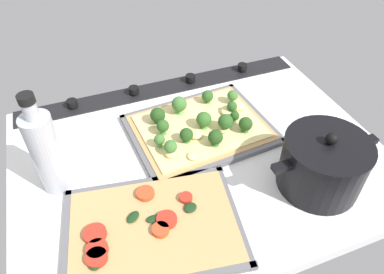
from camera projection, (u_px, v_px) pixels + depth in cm
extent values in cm
cube|color=white|center=(200.00, 159.00, 84.61)|extent=(84.67, 64.02, 3.00)
cube|color=black|center=(163.00, 88.00, 102.92)|extent=(81.28, 7.00, 0.80)
cylinder|color=black|center=(242.00, 67.00, 108.73)|extent=(2.80, 2.80, 1.80)
cylinder|color=black|center=(190.00, 78.00, 104.27)|extent=(2.80, 2.80, 1.80)
cylinder|color=black|center=(134.00, 90.00, 99.80)|extent=(2.80, 2.80, 1.80)
cylinder|color=black|center=(72.00, 103.00, 95.34)|extent=(2.80, 2.80, 1.80)
cube|color=slate|center=(200.00, 130.00, 89.42)|extent=(35.56, 28.95, 0.50)
cube|color=slate|center=(180.00, 102.00, 97.53)|extent=(33.60, 3.81, 1.30)
cube|color=slate|center=(225.00, 163.00, 80.77)|extent=(33.60, 3.81, 1.30)
cube|color=slate|center=(255.00, 112.00, 94.27)|extent=(3.25, 26.43, 1.30)
cube|color=slate|center=(139.00, 149.00, 84.02)|extent=(3.25, 26.43, 1.30)
cube|color=tan|center=(200.00, 128.00, 88.91)|extent=(32.98, 26.37, 1.00)
cube|color=#EFDB8C|center=(200.00, 126.00, 88.44)|extent=(30.30, 23.78, 0.40)
cone|color=#4D8B3F|center=(163.00, 131.00, 85.73)|extent=(1.65, 1.65, 1.26)
sphere|color=#2D5B23|center=(163.00, 126.00, 84.54)|extent=(3.00, 3.00, 3.00)
cone|color=#427635|center=(234.00, 120.00, 89.17)|extent=(1.31, 1.31, 0.91)
sphere|color=#264C1C|center=(235.00, 116.00, 88.26)|extent=(2.38, 2.38, 2.38)
cone|color=#427635|center=(245.00, 129.00, 86.44)|extent=(1.85, 1.85, 1.02)
sphere|color=#264C1C|center=(246.00, 124.00, 85.24)|extent=(3.37, 3.37, 3.37)
cone|color=#427635|center=(215.00, 142.00, 83.14)|extent=(1.91, 1.91, 1.03)
sphere|color=#264C1C|center=(215.00, 136.00, 81.91)|extent=(3.48, 3.48, 3.48)
cone|color=#4D8B3F|center=(207.00, 101.00, 95.01)|extent=(1.70, 1.70, 0.88)
sphere|color=#2D5B23|center=(208.00, 96.00, 93.92)|extent=(3.09, 3.09, 3.09)
cone|color=#68AD54|center=(181.00, 110.00, 91.65)|extent=(2.14, 2.14, 1.37)
sphere|color=#427533|center=(181.00, 104.00, 90.20)|extent=(3.89, 3.89, 3.89)
cone|color=#5B9F46|center=(204.00, 125.00, 87.51)|extent=(2.06, 2.06, 1.07)
sphere|color=#386B28|center=(204.00, 119.00, 86.20)|extent=(3.74, 3.74, 3.74)
cone|color=#68AD54|center=(232.00, 101.00, 94.70)|extent=(1.56, 1.56, 1.31)
sphere|color=#427533|center=(233.00, 96.00, 93.54)|extent=(2.83, 2.83, 2.83)
cone|color=#68AD54|center=(171.00, 152.00, 80.74)|extent=(1.66, 1.66, 1.08)
sphere|color=#427533|center=(170.00, 147.00, 79.61)|extent=(3.02, 3.02, 3.02)
cone|color=#427635|center=(158.00, 121.00, 88.77)|extent=(2.07, 2.07, 1.02)
sphere|color=#264C1C|center=(158.00, 115.00, 87.47)|extent=(3.76, 3.76, 3.76)
cone|color=#4D8B3F|center=(232.00, 111.00, 91.44)|extent=(1.42, 1.42, 1.22)
sphere|color=#2D5B23|center=(232.00, 107.00, 90.37)|extent=(2.57, 2.57, 2.57)
cone|color=#427635|center=(186.00, 140.00, 83.89)|extent=(1.76, 1.76, 0.82)
sphere|color=#264C1C|center=(186.00, 135.00, 82.79)|extent=(3.21, 3.21, 3.21)
cone|color=#4D8B3F|center=(225.00, 128.00, 86.92)|extent=(2.05, 2.05, 1.05)
sphere|color=#2D5B23|center=(226.00, 122.00, 85.62)|extent=(3.72, 3.72, 3.72)
cone|color=#68AD54|center=(160.00, 144.00, 82.48)|extent=(1.39, 1.39, 1.17)
sphere|color=#427533|center=(159.00, 140.00, 81.44)|extent=(2.53, 2.53, 2.53)
ellipsoid|color=#EFDB8C|center=(228.00, 110.00, 91.71)|extent=(5.61, 5.64, 1.51)
ellipsoid|color=#EFDB8C|center=(196.00, 134.00, 85.14)|extent=(4.97, 4.75, 1.36)
ellipsoid|color=#EFDB8C|center=(225.00, 130.00, 86.50)|extent=(3.49, 3.36, 0.94)
ellipsoid|color=#EFDB8C|center=(238.00, 106.00, 93.16)|extent=(4.31, 3.92, 1.37)
ellipsoid|color=#EFDB8C|center=(171.00, 152.00, 80.72)|extent=(4.44, 4.75, 1.34)
ellipsoid|color=#EFDB8C|center=(192.00, 156.00, 79.98)|extent=(2.58, 2.84, 0.94)
cube|color=slate|center=(154.00, 228.00, 68.56)|extent=(37.06, 29.11, 0.50)
cube|color=slate|center=(147.00, 182.00, 76.52)|extent=(33.42, 6.56, 1.30)
cube|color=slate|center=(235.00, 213.00, 70.73)|extent=(5.02, 23.92, 1.30)
cube|color=slate|center=(66.00, 243.00, 65.85)|extent=(5.02, 23.92, 1.30)
cube|color=tan|center=(154.00, 226.00, 68.09)|extent=(34.31, 26.35, 0.90)
cylinder|color=red|center=(96.00, 258.00, 62.28)|extent=(3.90, 3.90, 1.00)
cylinder|color=red|center=(95.00, 234.00, 65.79)|extent=(4.31, 4.31, 1.00)
cylinder|color=red|center=(186.00, 198.00, 71.87)|extent=(2.66, 2.66, 1.00)
cylinder|color=red|center=(97.00, 249.00, 63.47)|extent=(3.98, 3.98, 1.00)
cylinder|color=#D14723|center=(145.00, 193.00, 72.70)|extent=(3.71, 3.71, 1.00)
cylinder|color=#D14723|center=(161.00, 230.00, 66.42)|extent=(3.26, 3.26, 1.00)
cylinder|color=red|center=(167.00, 220.00, 68.05)|extent=(4.00, 4.00, 1.00)
ellipsoid|color=#193819|center=(94.00, 263.00, 61.63)|extent=(2.56, 3.11, 0.60)
ellipsoid|color=#193819|center=(155.00, 219.00, 68.35)|extent=(3.33, 1.94, 0.60)
ellipsoid|color=#193819|center=(190.00, 208.00, 70.25)|extent=(3.39, 3.23, 0.60)
ellipsoid|color=#193819|center=(133.00, 217.00, 68.63)|extent=(3.52, 3.43, 0.60)
cylinder|color=black|center=(322.00, 166.00, 73.40)|extent=(17.12, 17.12, 11.13)
cylinder|color=black|center=(330.00, 145.00, 69.36)|extent=(17.47, 17.47, 0.80)
sphere|color=black|center=(332.00, 139.00, 68.28)|extent=(2.40, 2.40, 2.40)
cube|color=black|center=(368.00, 141.00, 73.72)|extent=(3.60, 2.00, 1.20)
cube|color=black|center=(281.00, 167.00, 68.26)|extent=(3.60, 2.00, 1.20)
cylinder|color=#B7BCC6|center=(48.00, 154.00, 70.60)|extent=(5.94, 5.94, 18.56)
cylinder|color=#B7BCC6|center=(30.00, 110.00, 63.13)|extent=(2.67, 2.67, 3.50)
cylinder|color=black|center=(26.00, 99.00, 61.40)|extent=(2.97, 2.97, 1.60)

